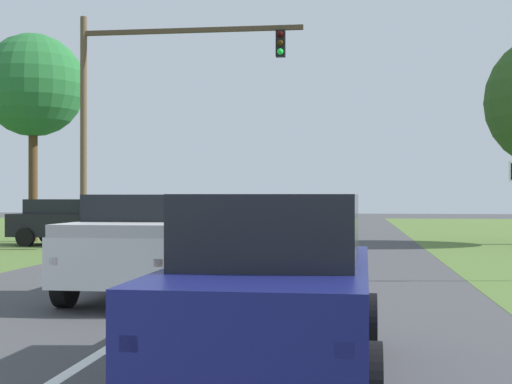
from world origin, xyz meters
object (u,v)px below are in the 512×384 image
Objects in this scene: red_suv_near at (276,283)px; extra_tree_1 at (33,86)px; pickup_truck_lead at (147,245)px; traffic_light at (138,94)px; crossing_suv_far at (69,221)px.

red_suv_near is 24.77m from extra_tree_1.
pickup_truck_lead is at bearing -59.27° from extra_tree_1.
crossing_suv_far is at bearing 159.37° from traffic_light.
extra_tree_1 is at bearing 120.73° from pickup_truck_lead.
traffic_light is (-6.73, 17.83, 4.44)m from red_suv_near.
crossing_suv_far is (-9.72, 18.96, -0.08)m from red_suv_near.
pickup_truck_lead is (-2.98, 5.76, -0.03)m from red_suv_near.
traffic_light is 1.90× the size of crossing_suv_far.
red_suv_near reaches higher than pickup_truck_lead.
extra_tree_1 is (-12.04, 20.99, 5.29)m from red_suv_near.
extra_tree_1 is (-5.31, 3.15, 0.85)m from traffic_light.
crossing_suv_far is 6.19m from extra_tree_1.
traffic_light is at bearing 107.25° from pickup_truck_lead.
pickup_truck_lead is 18.50m from extra_tree_1.
traffic_light is at bearing -20.63° from crossing_suv_far.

